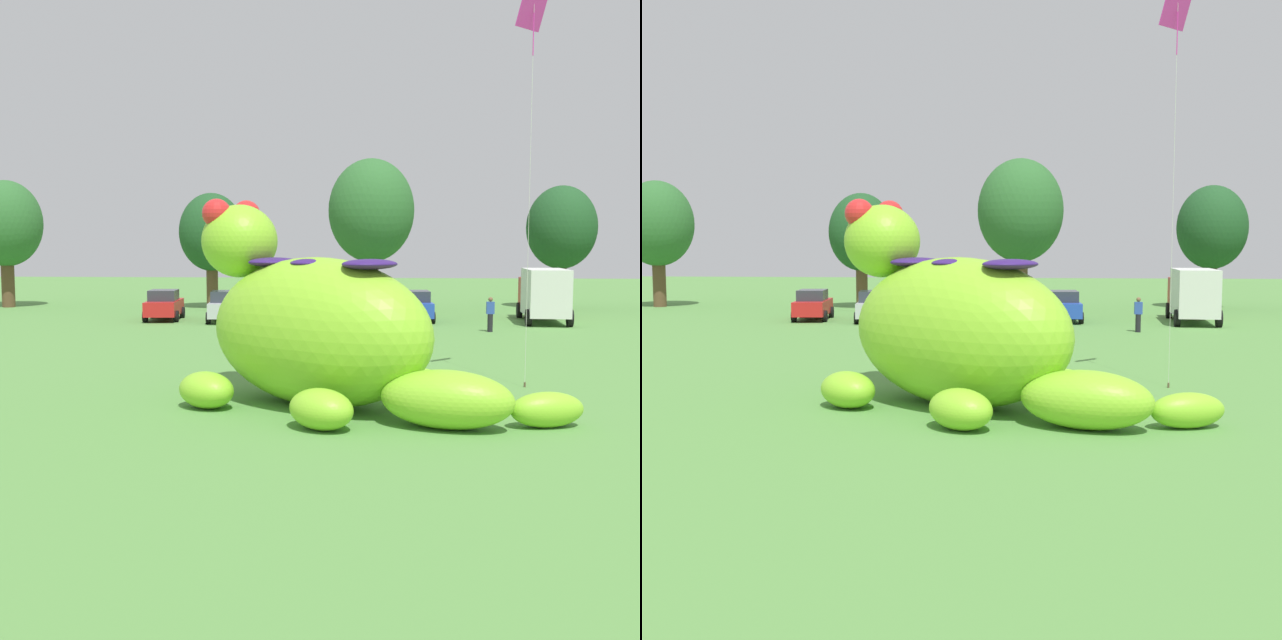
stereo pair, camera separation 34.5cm
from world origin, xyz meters
TOP-DOWN VIEW (x-y plane):
  - ground_plane at (0.00, 0.00)m, footprint 160.00×160.00m
  - giant_inflatable_creature at (-1.07, -0.29)m, footprint 10.51×7.68m
  - car_red at (-11.71, 22.81)m, footprint 2.30×4.27m
  - car_silver at (-8.04, 22.13)m, footprint 2.34×4.29m
  - car_yellow at (-4.51, 23.35)m, footprint 1.97×4.12m
  - car_white at (-1.40, 23.00)m, footprint 1.98×4.12m
  - car_blue at (2.43, 23.14)m, footprint 2.11×4.19m
  - box_truck at (9.45, 23.24)m, footprint 2.66×6.51m
  - tree_far_left at (-24.86, 31.10)m, footprint 4.84×4.84m
  - tree_left at (-10.80, 31.42)m, footprint 4.33×4.33m
  - tree_mid_left at (-0.14, 29.96)m, footprint 5.47×5.47m
  - tree_centre_left at (12.44, 32.94)m, footprint 4.59×4.59m
  - spectator_near_inflatable at (1.82, 16.20)m, footprint 0.38×0.26m
  - spectator_mid_field at (5.90, 18.12)m, footprint 0.38×0.26m
  - spectator_by_cars at (-4.89, 11.05)m, footprint 0.38×0.26m
  - spectator_wandering at (-3.25, 10.53)m, footprint 0.38×0.26m
  - tethered_flying_kite at (4.93, 2.89)m, footprint 1.13×1.13m

SIDE VIEW (x-z plane):
  - ground_plane at x=0.00m, z-range 0.00..0.00m
  - spectator_near_inflatable at x=1.82m, z-range 0.00..1.71m
  - spectator_mid_field at x=5.90m, z-range 0.00..1.71m
  - spectator_by_cars at x=-4.89m, z-range 0.00..1.71m
  - spectator_wandering at x=-3.25m, z-range 0.00..1.71m
  - car_red at x=-11.71m, z-range 0.00..1.72m
  - car_silver at x=-8.04m, z-range 0.00..1.72m
  - car_yellow at x=-4.51m, z-range 0.00..1.72m
  - car_white at x=-1.40m, z-range 0.00..1.72m
  - car_blue at x=2.43m, z-range 0.00..1.72m
  - box_truck at x=9.45m, z-range 0.13..3.08m
  - giant_inflatable_creature at x=-1.07m, z-range -0.75..4.83m
  - tree_left at x=-10.80m, z-range 1.18..8.87m
  - tree_centre_left at x=12.44m, z-range 1.26..9.41m
  - tree_far_left at x=-24.86m, z-range 1.32..9.92m
  - tree_mid_left at x=-0.14m, z-range 1.49..11.20m
  - tethered_flying_kite at x=4.93m, z-range 5.03..16.98m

